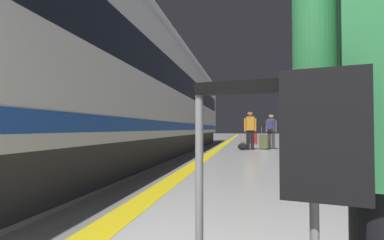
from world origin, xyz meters
The scene contains 10 objects.
safety_line_strip centered at (-0.99, 10.00, 0.00)m, with size 0.36×80.00×0.01m, color yellow.
tactile_edge_band centered at (-1.39, 10.00, 0.00)m, with size 0.76×80.00×0.01m, color slate.
high_speed_train centered at (-3.23, 8.59, 2.50)m, with size 2.94×26.78×4.97m.
passenger_near centered at (1.44, 13.91, 0.96)m, with size 0.48×0.39×1.62m.
suitcase_near centered at (1.13, 13.72, 0.36)m, with size 0.44×0.36×1.05m.
passenger_mid centered at (0.46, 18.75, 0.93)m, with size 0.49×0.31×1.56m.
suitcase_mid centered at (0.78, 18.42, 0.35)m, with size 0.40×0.27×0.66m.
passenger_far centered at (0.50, 13.39, 1.00)m, with size 0.54×0.22×1.72m.
duffel_bag_far centered at (0.18, 13.14, 0.15)m, with size 0.44×0.26×0.36m.
waste_bin centered at (3.17, 11.31, 0.46)m, with size 0.46×0.46×0.91m.
Camera 1 is at (0.32, -0.30, 0.93)m, focal length 28.60 mm.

